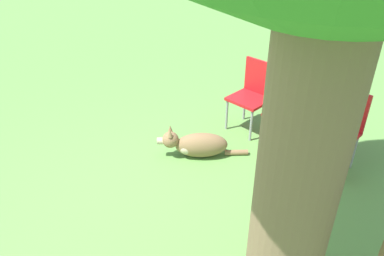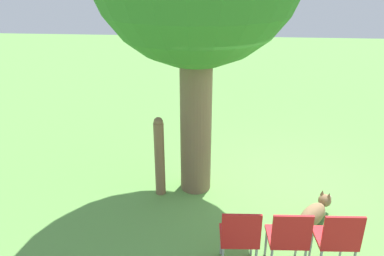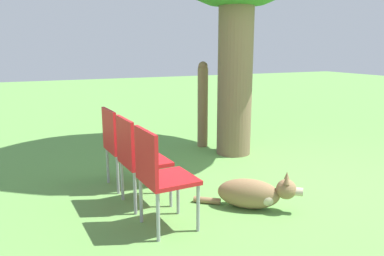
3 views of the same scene
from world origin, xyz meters
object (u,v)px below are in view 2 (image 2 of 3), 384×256
at_px(dog, 315,213).
at_px(red_chair_2, 240,235).
at_px(fence_post, 160,156).
at_px(red_chair_1, 288,236).
at_px(red_chair_0, 337,238).

height_order(dog, red_chair_2, red_chair_2).
xyz_separation_m(dog, red_chair_2, (-1.01, 1.10, 0.35)).
xyz_separation_m(fence_post, red_chair_1, (-1.55, -1.75, -0.16)).
bearing_deg(red_chair_1, red_chair_2, 89.20).
bearing_deg(red_chair_1, dog, -32.58).
xyz_separation_m(fence_post, red_chair_2, (-1.58, -1.19, -0.16)).
bearing_deg(red_chair_2, fence_post, 33.41).
height_order(fence_post, red_chair_2, fence_post).
height_order(red_chair_1, red_chair_2, same).
bearing_deg(dog, red_chair_2, 172.00).
distance_m(dog, red_chair_2, 1.54).
bearing_deg(red_chair_1, fence_post, 44.77).
height_order(dog, fence_post, fence_post).
distance_m(fence_post, red_chair_2, 1.98).
xyz_separation_m(fence_post, red_chair_0, (-1.52, -2.30, -0.16)).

